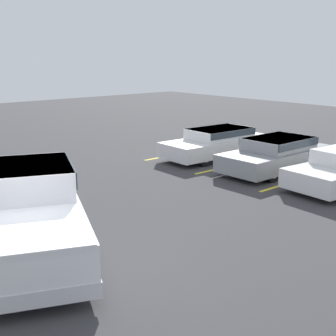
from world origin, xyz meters
TOP-DOWN VIEW (x-y plane):
  - ground_plane at (0.00, 0.00)m, footprint 60.00×60.00m
  - stall_stripe_a at (-5.60, 9.83)m, footprint 0.12×4.98m
  - stall_stripe_b at (-2.81, 9.83)m, footprint 0.12×4.98m
  - stall_stripe_c at (-0.02, 9.83)m, footprint 0.12×4.98m
  - pickup_truck at (-0.62, 0.30)m, footprint 6.29×4.27m
  - parked_sedan_a at (-4.13, 9.88)m, footprint 1.94×4.80m
  - parked_sedan_b at (-1.28, 9.85)m, footprint 1.85×4.50m
  - wheel_stop_curb at (-1.43, 12.83)m, footprint 1.61×0.20m

SIDE VIEW (x-z plane):
  - ground_plane at x=0.00m, z-range 0.00..0.00m
  - stall_stripe_a at x=-5.60m, z-range 0.00..0.01m
  - stall_stripe_b at x=-2.81m, z-range 0.00..0.01m
  - stall_stripe_c at x=-0.02m, z-range 0.00..0.01m
  - wheel_stop_curb at x=-1.43m, z-range 0.00..0.14m
  - parked_sedan_a at x=-4.13m, z-range 0.05..1.21m
  - parked_sedan_b at x=-1.28m, z-range 0.04..1.22m
  - pickup_truck at x=-0.62m, z-range 0.00..1.76m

